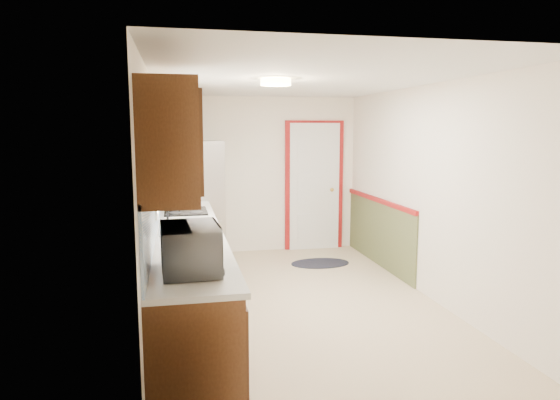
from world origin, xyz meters
name	(u,v)px	position (x,y,z in m)	size (l,w,h in m)	color
room_shell	(300,196)	(0.00, 0.00, 1.20)	(3.20, 5.20, 2.52)	#C8B28D
kitchen_run	(184,243)	(-1.24, -0.29, 0.81)	(0.63, 4.00, 2.20)	#3E200E
back_wall_trim	(327,195)	(0.99, 2.21, 0.89)	(1.12, 2.30, 2.08)	maroon
ceiling_fixture	(276,82)	(-0.30, -0.20, 2.36)	(0.30, 0.30, 0.06)	#FFD88C
microwave	(191,243)	(-1.20, -1.76, 1.13)	(0.58, 0.32, 0.39)	white
refrigerator	(196,203)	(-1.02, 1.97, 0.87)	(0.77, 0.75, 1.75)	#B7B7BC
rug	(320,263)	(0.69, 1.54, 0.01)	(0.84, 0.54, 0.01)	black
cooktop	(186,211)	(-1.19, 0.75, 0.95)	(0.49, 0.59, 0.02)	black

